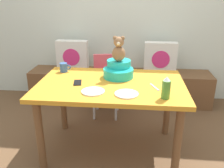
# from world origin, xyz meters

# --- Properties ---
(ground_plane) EXTENTS (8.00, 8.00, 0.00)m
(ground_plane) POSITION_xyz_m (0.00, 0.00, 0.00)
(ground_plane) COLOR brown
(back_wall) EXTENTS (4.40, 0.10, 2.60)m
(back_wall) POSITION_xyz_m (0.00, 1.47, 1.30)
(back_wall) COLOR silver
(back_wall) RESTS_ON ground_plane
(window_bench) EXTENTS (2.60, 0.44, 0.46)m
(window_bench) POSITION_xyz_m (0.00, 1.20, 0.23)
(window_bench) COLOR brown
(window_bench) RESTS_ON ground_plane
(pillow_floral_left) EXTENTS (0.44, 0.15, 0.44)m
(pillow_floral_left) POSITION_xyz_m (-0.67, 1.18, 0.68)
(pillow_floral_left) COLOR white
(pillow_floral_left) RESTS_ON window_bench
(pillow_floral_right) EXTENTS (0.44, 0.15, 0.44)m
(pillow_floral_right) POSITION_xyz_m (0.56, 1.18, 0.68)
(pillow_floral_right) COLOR white
(pillow_floral_right) RESTS_ON window_bench
(book_stack) EXTENTS (0.20, 0.14, 0.06)m
(book_stack) POSITION_xyz_m (-0.06, 1.20, 0.49)
(book_stack) COLOR #C2773F
(book_stack) RESTS_ON window_bench
(dining_table) EXTENTS (1.37, 0.89, 0.74)m
(dining_table) POSITION_xyz_m (0.00, 0.00, 0.64)
(dining_table) COLOR orange
(dining_table) RESTS_ON ground_plane
(highchair) EXTENTS (0.37, 0.49, 0.79)m
(highchair) POSITION_xyz_m (-0.14, 0.76, 0.52)
(highchair) COLOR #D84C59
(highchair) RESTS_ON ground_plane
(infant_seat_teal) EXTENTS (0.30, 0.33, 0.16)m
(infant_seat_teal) POSITION_xyz_m (0.06, 0.19, 0.81)
(infant_seat_teal) COLOR #1DB3A9
(infant_seat_teal) RESTS_ON dining_table
(teddy_bear) EXTENTS (0.13, 0.12, 0.25)m
(teddy_bear) POSITION_xyz_m (0.06, 0.19, 1.02)
(teddy_bear) COLOR #8D6240
(teddy_bear) RESTS_ON infant_seat_teal
(ketchup_bottle) EXTENTS (0.07, 0.07, 0.18)m
(ketchup_bottle) POSITION_xyz_m (0.47, -0.30, 0.83)
(ketchup_bottle) COLOR #4C8C33
(ketchup_bottle) RESTS_ON dining_table
(coffee_mug) EXTENTS (0.12, 0.08, 0.09)m
(coffee_mug) POSITION_xyz_m (-0.53, 0.29, 0.79)
(coffee_mug) COLOR #335999
(coffee_mug) RESTS_ON dining_table
(dinner_plate_near) EXTENTS (0.20, 0.20, 0.01)m
(dinner_plate_near) POSITION_xyz_m (-0.13, -0.23, 0.75)
(dinner_plate_near) COLOR white
(dinner_plate_near) RESTS_ON dining_table
(dinner_plate_far) EXTENTS (0.20, 0.20, 0.01)m
(dinner_plate_far) POSITION_xyz_m (0.16, -0.26, 0.75)
(dinner_plate_far) COLOR white
(dinner_plate_far) RESTS_ON dining_table
(cell_phone) EXTENTS (0.10, 0.15, 0.01)m
(cell_phone) POSITION_xyz_m (-0.31, -0.03, 0.74)
(cell_phone) COLOR black
(cell_phone) RESTS_ON dining_table
(table_fork) EXTENTS (0.08, 0.16, 0.01)m
(table_fork) POSITION_xyz_m (0.40, -0.07, 0.74)
(table_fork) COLOR silver
(table_fork) RESTS_ON dining_table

